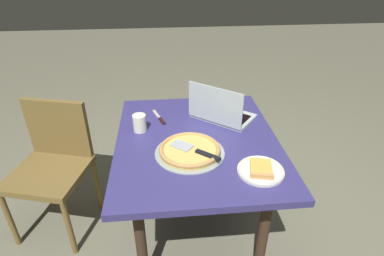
% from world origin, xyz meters
% --- Properties ---
extents(ground_plane, '(12.00, 12.00, 0.00)m').
position_xyz_m(ground_plane, '(0.00, 0.00, 0.00)').
color(ground_plane, '#6F6D58').
extents(dining_table, '(1.05, 0.87, 0.75)m').
position_xyz_m(dining_table, '(0.00, 0.00, 0.65)').
color(dining_table, navy).
rests_on(dining_table, ground_plane).
extents(laptop, '(0.40, 0.42, 0.24)m').
position_xyz_m(laptop, '(0.21, -0.16, 0.80)').
color(laptop, '#B4C3C1').
rests_on(laptop, dining_table).
extents(pizza_plate, '(0.22, 0.22, 0.04)m').
position_xyz_m(pizza_plate, '(-0.32, -0.26, 0.77)').
color(pizza_plate, silver).
rests_on(pizza_plate, dining_table).
extents(pizza_tray, '(0.36, 0.36, 0.04)m').
position_xyz_m(pizza_tray, '(-0.13, 0.05, 0.77)').
color(pizza_tray, '#929FA0').
rests_on(pizza_tray, dining_table).
extents(table_knife, '(0.19, 0.08, 0.01)m').
position_xyz_m(table_knife, '(0.25, 0.20, 0.76)').
color(table_knife, '#C2B2BE').
rests_on(table_knife, dining_table).
extents(drink_cup, '(0.07, 0.07, 0.10)m').
position_xyz_m(drink_cup, '(0.12, 0.31, 0.80)').
color(drink_cup, white).
rests_on(drink_cup, dining_table).
extents(chair_near, '(0.53, 0.53, 0.85)m').
position_xyz_m(chair_near, '(0.25, 0.89, 0.49)').
color(chair_near, brown).
rests_on(chair_near, ground_plane).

